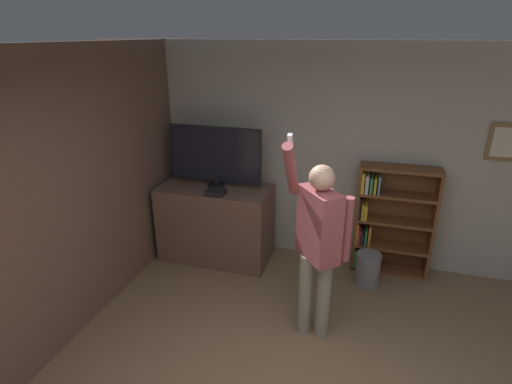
# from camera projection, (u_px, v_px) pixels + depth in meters

# --- Properties ---
(wall_back) EXTENTS (6.61, 0.09, 2.70)m
(wall_back) POSITION_uv_depth(u_px,v_px,m) (346.00, 158.00, 4.85)
(wall_back) COLOR #B2AD9E
(wall_back) RESTS_ON ground_plane
(wall_side_brick) EXTENTS (0.06, 4.58, 2.70)m
(wall_side_brick) POSITION_uv_depth(u_px,v_px,m) (103.00, 181.00, 4.11)
(wall_side_brick) COLOR brown
(wall_side_brick) RESTS_ON ground_plane
(tv_ledge) EXTENTS (1.39, 0.69, 0.98)m
(tv_ledge) POSITION_uv_depth(u_px,v_px,m) (216.00, 223.00, 5.15)
(tv_ledge) COLOR brown
(tv_ledge) RESTS_ON ground_plane
(television) EXTENTS (1.18, 0.22, 0.76)m
(television) POSITION_uv_depth(u_px,v_px,m) (215.00, 156.00, 4.87)
(television) COLOR black
(television) RESTS_ON tv_ledge
(game_console) EXTENTS (0.22, 0.17, 0.06)m
(game_console) POSITION_uv_depth(u_px,v_px,m) (216.00, 192.00, 4.74)
(game_console) COLOR black
(game_console) RESTS_ON tv_ledge
(bookshelf) EXTENTS (0.91, 0.28, 1.35)m
(bookshelf) POSITION_uv_depth(u_px,v_px,m) (387.00, 220.00, 4.80)
(bookshelf) COLOR brown
(bookshelf) RESTS_ON ground_plane
(person) EXTENTS (0.58, 0.57, 2.04)m
(person) POSITION_uv_depth(u_px,v_px,m) (318.00, 238.00, 3.56)
(person) COLOR gray
(person) RESTS_ON ground_plane
(waste_bin) EXTENTS (0.28, 0.28, 0.40)m
(waste_bin) POSITION_uv_depth(u_px,v_px,m) (368.00, 269.00, 4.66)
(waste_bin) COLOR gray
(waste_bin) RESTS_ON ground_plane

